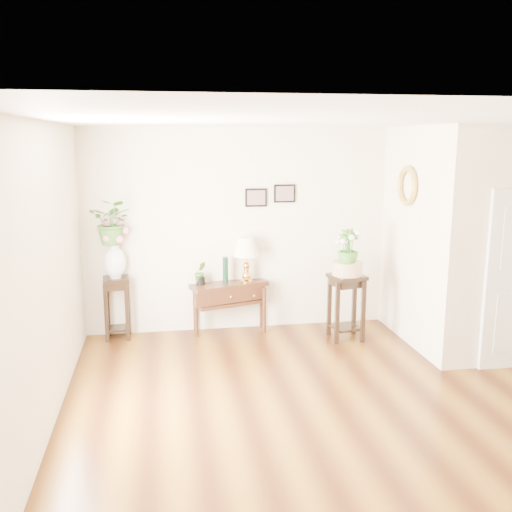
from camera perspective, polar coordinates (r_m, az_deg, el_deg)
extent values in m
cube|color=brown|center=(5.94, 11.06, -14.93)|extent=(6.00, 5.50, 0.02)
cube|color=white|center=(5.33, 12.25, 13.17)|extent=(6.00, 5.50, 0.02)
cube|color=silver|center=(8.04, 4.56, 2.74)|extent=(6.00, 0.02, 2.80)
cube|color=silver|center=(5.20, -20.92, -2.85)|extent=(0.02, 5.50, 2.80)
cube|color=silver|center=(7.95, 21.18, 1.89)|extent=(1.80, 1.95, 2.80)
cube|color=black|center=(7.83, 0.00, 5.86)|extent=(0.30, 0.02, 0.25)
cube|color=black|center=(7.90, 2.88, 6.26)|extent=(0.30, 0.02, 0.25)
torus|color=gold|center=(7.55, 14.87, 6.79)|extent=(0.07, 0.51, 0.51)
cube|color=black|center=(7.91, -2.67, -5.17)|extent=(1.11, 0.65, 0.70)
cube|color=gold|center=(7.77, -0.96, -0.13)|extent=(0.46, 0.46, 0.63)
cylinder|color=black|center=(7.77, -3.08, -1.50)|extent=(0.08, 0.08, 0.36)
imported|color=#387325|center=(7.74, -5.60, -1.74)|extent=(0.19, 0.17, 0.30)
cube|color=black|center=(7.86, -13.71, -5.08)|extent=(0.36, 0.36, 0.84)
imported|color=#387325|center=(7.62, -14.11, 3.03)|extent=(0.66, 0.62, 0.60)
cube|color=black|center=(7.72, 8.99, -5.05)|extent=(0.49, 0.49, 0.88)
cylinder|color=#C0B38E|center=(7.59, 9.11, -1.29)|extent=(0.50, 0.50, 0.18)
imported|color=#387325|center=(7.53, 9.18, 0.81)|extent=(0.33, 0.33, 0.49)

